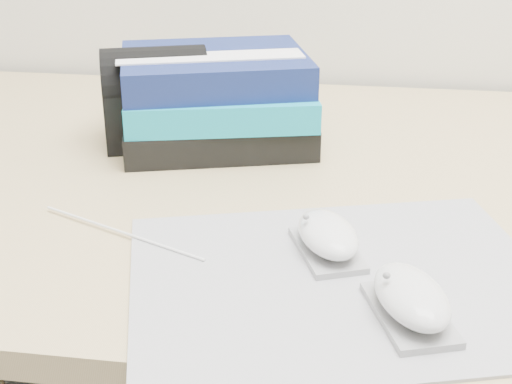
# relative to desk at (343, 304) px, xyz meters

# --- Properties ---
(desk) EXTENTS (1.60, 0.80, 0.73)m
(desk) POSITION_rel_desk_xyz_m (0.00, 0.00, 0.00)
(desk) COLOR tan
(desk) RESTS_ON ground
(mousepad) EXTENTS (0.46, 0.40, 0.00)m
(mousepad) POSITION_rel_desk_xyz_m (-0.00, -0.32, 0.24)
(mousepad) COLOR gray
(mousepad) RESTS_ON desk
(mouse_rear) EXTENTS (0.09, 0.11, 0.04)m
(mouse_rear) POSITION_rel_desk_xyz_m (-0.02, -0.27, 0.26)
(mouse_rear) COLOR gray
(mouse_rear) RESTS_ON mousepad
(mouse_front) EXTENTS (0.09, 0.11, 0.04)m
(mouse_front) POSITION_rel_desk_xyz_m (0.06, -0.37, 0.26)
(mouse_front) COLOR gray
(mouse_front) RESTS_ON mousepad
(usb_cable) EXTENTS (0.20, 0.09, 0.00)m
(usb_cable) POSITION_rel_desk_xyz_m (-0.24, -0.26, 0.24)
(usb_cable) COLOR white
(usb_cable) RESTS_ON mousepad
(book_stack) EXTENTS (0.30, 0.26, 0.13)m
(book_stack) POSITION_rel_desk_xyz_m (-0.19, 0.03, 0.30)
(book_stack) COLOR black
(book_stack) RESTS_ON desk
(pouch) EXTENTS (0.16, 0.14, 0.13)m
(pouch) POSITION_rel_desk_xyz_m (-0.27, 0.02, 0.30)
(pouch) COLOR black
(pouch) RESTS_ON desk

